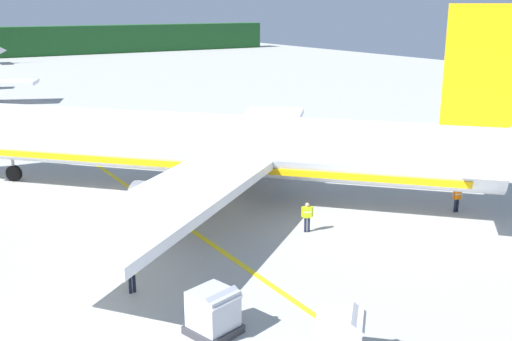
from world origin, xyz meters
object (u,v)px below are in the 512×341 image
Objects in this scene: cargo_container_mid at (340,341)px; crew_loader_right at (457,197)px; crew_marshaller at (307,215)px; crew_supervisor at (111,220)px; crew_loader_left at (131,271)px; cargo_container_near at (214,312)px; airliner_foreground at (207,145)px.

cargo_container_mid is 18.16m from crew_loader_right.
crew_marshaller is 10.40m from crew_supervisor.
crew_supervisor is at bearing 78.20° from crew_loader_left.
cargo_container_mid is 1.45× the size of crew_loader_left.
crew_supervisor is (-2.53, 15.58, -0.03)m from cargo_container_mid.
crew_loader_left is at bearing 178.96° from crew_loader_right.
crew_marshaller is (9.17, 6.49, 0.11)m from cargo_container_near.
crew_loader_left is at bearing -101.80° from crew_supervisor.
crew_marshaller is 9.63m from crew_loader_right.
airliner_foreground is 8.78m from crew_marshaller.
cargo_container_near reaches higher than crew_loader_right.
crew_loader_right is (16.02, 8.53, -0.03)m from cargo_container_mid.
airliner_foreground reaches higher than crew_supervisor.
crew_loader_right is (19.95, -0.36, -0.03)m from crew_loader_left.
cargo_container_near reaches higher than crew_marshaller.
cargo_container_near reaches higher than crew_supervisor.
cargo_container_mid is at bearing -121.90° from crew_marshaller.
cargo_container_near is 4.87m from cargo_container_mid.
airliner_foreground is 13.65m from crew_loader_left.
crew_loader_left is at bearing -131.67° from airliner_foreground.
airliner_foreground is at bearing 48.33° from crew_loader_left.
airliner_foreground reaches higher than cargo_container_mid.
crew_loader_right is 1.00× the size of crew_supervisor.
crew_loader_left is 19.96m from crew_loader_right.
airliner_foreground reaches higher than crew_marshaller.
cargo_container_near is at bearing 121.57° from cargo_container_mid.
crew_supervisor is (-7.53, -3.35, -2.44)m from airliner_foreground.
crew_marshaller is at bearing 35.30° from cargo_container_near.
cargo_container_mid is (2.55, -4.15, 0.13)m from cargo_container_near.
crew_loader_left reaches higher than crew_supervisor.
cargo_container_mid reaches higher than crew_supervisor.
cargo_container_near is 1.24× the size of crew_loader_left.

